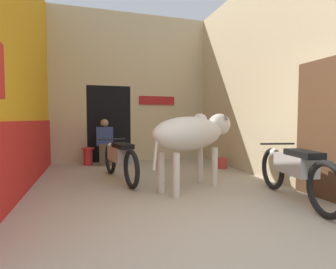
{
  "coord_description": "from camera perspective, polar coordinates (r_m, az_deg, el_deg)",
  "views": [
    {
      "loc": [
        -1.17,
        -2.1,
        1.2
      ],
      "look_at": [
        0.18,
        2.42,
        0.92
      ],
      "focal_mm": 28.0,
      "sensor_mm": 36.0,
      "label": 1
    }
  ],
  "objects": [
    {
      "name": "bucket",
      "position": [
        6.57,
        11.55,
        -6.1
      ],
      "size": [
        0.26,
        0.26,
        0.26
      ],
      "color": "#C63D33",
      "rests_on": "ground_plane"
    },
    {
      "name": "shopkeeper_seated",
      "position": [
        7.05,
        -13.59,
        -1.37
      ],
      "size": [
        0.42,
        0.33,
        1.2
      ],
      "color": "brown",
      "rests_on": "ground_plane"
    },
    {
      "name": "plastic_stool",
      "position": [
        7.18,
        -17.02,
        -4.46
      ],
      "size": [
        0.33,
        0.33,
        0.46
      ],
      "color": "red",
      "rests_on": "ground_plane"
    },
    {
      "name": "cow",
      "position": [
        4.58,
        5.78,
        0.25
      ],
      "size": [
        2.01,
        1.42,
        1.33
      ],
      "color": "beige",
      "rests_on": "ground_plane"
    },
    {
      "name": "wall_left_shopfront",
      "position": [
        4.98,
        -30.11,
        12.42
      ],
      "size": [
        0.25,
        5.38,
        4.19
      ],
      "color": "orange",
      "rests_on": "ground_plane"
    },
    {
      "name": "wall_right_with_door",
      "position": [
        5.94,
        19.57,
        11.54
      ],
      "size": [
        0.22,
        5.38,
        4.19
      ],
      "color": "#C6B289",
      "rests_on": "ground_plane"
    },
    {
      "name": "motorcycle_far",
      "position": [
        5.22,
        -10.52,
        -4.93
      ],
      "size": [
        0.62,
        2.04,
        0.79
      ],
      "color": "black",
      "rests_on": "ground_plane"
    },
    {
      "name": "wall_back_with_doorway",
      "position": [
        7.81,
        -9.79,
        7.16
      ],
      "size": [
        4.4,
        0.93,
        4.19
      ],
      "color": "#C6B289",
      "rests_on": "ground_plane"
    },
    {
      "name": "motorcycle_near",
      "position": [
        4.27,
        25.88,
        -6.9
      ],
      "size": [
        0.64,
        2.02,
        0.81
      ],
      "color": "black",
      "rests_on": "ground_plane"
    },
    {
      "name": "ground_plane",
      "position": [
        2.69,
        12.11,
        -23.23
      ],
      "size": [
        30.0,
        30.0,
        0.0
      ],
      "primitive_type": "plane",
      "color": "tan"
    }
  ]
}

